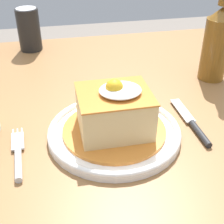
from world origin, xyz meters
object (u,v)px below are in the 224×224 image
(fork, at_px, (18,157))
(beer_bottle_amber, at_px, (217,40))
(knife, at_px, (195,126))
(main_plate, at_px, (114,131))
(soda_can, at_px, (29,30))

(fork, distance_m, beer_bottle_amber, 0.52)
(fork, distance_m, knife, 0.33)
(main_plate, relative_size, soda_can, 2.01)
(main_plate, bearing_deg, knife, -4.12)
(knife, bearing_deg, fork, -176.30)
(knife, bearing_deg, main_plate, 175.88)
(soda_can, height_order, beer_bottle_amber, beer_bottle_amber)
(fork, bearing_deg, beer_bottle_amber, 25.35)
(main_plate, xyz_separation_m, fork, (-0.17, -0.03, -0.00))
(main_plate, xyz_separation_m, knife, (0.16, -0.01, -0.00))
(knife, relative_size, beer_bottle_amber, 0.62)
(fork, bearing_deg, main_plate, 10.65)
(main_plate, height_order, beer_bottle_amber, beer_bottle_amber)
(main_plate, relative_size, knife, 1.51)
(main_plate, relative_size, beer_bottle_amber, 0.93)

